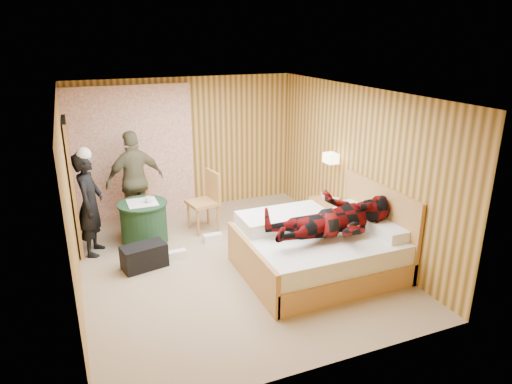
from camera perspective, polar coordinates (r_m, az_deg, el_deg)
name	(u,v)px	position (r m, az deg, el deg)	size (l,w,h in m)	color
floor	(231,262)	(6.91, -3.15, -8.71)	(4.20, 5.00, 0.01)	tan
ceiling	(228,92)	(6.16, -3.58, 12.33)	(4.20, 5.00, 0.01)	silver
wall_back	(186,145)	(8.75, -8.76, 5.86)	(4.20, 0.02, 2.50)	tan
wall_left	(70,202)	(6.12, -22.27, -1.20)	(0.02, 5.00, 2.50)	tan
wall_right	(356,167)	(7.35, 12.33, 3.09)	(0.02, 5.00, 2.50)	tan
curtain	(133,153)	(8.52, -15.18, 4.71)	(2.20, 0.08, 2.40)	white
doorway	(72,186)	(7.52, -21.97, 0.69)	(0.06, 0.90, 2.05)	black
wall_lamp	(331,158)	(7.60, 9.36, 4.21)	(0.26, 0.24, 0.16)	gold
bed	(321,248)	(6.60, 8.17, -6.99)	(2.18, 1.72, 1.18)	tan
nightstand	(327,216)	(7.87, 8.81, -2.93)	(0.44, 0.60, 0.58)	tan
round_table	(144,222)	(7.60, -13.83, -3.68)	(0.78, 0.78, 0.69)	#1E4222
chair_far	(137,199)	(8.12, -14.60, -0.83)	(0.45, 0.45, 0.93)	tan
chair_near	(207,196)	(7.83, -6.12, -0.56)	(0.54, 0.54, 1.04)	tan
duffel_bag	(144,256)	(6.87, -13.80, -7.82)	(0.63, 0.33, 0.35)	black
sneaker_left	(177,255)	(7.08, -9.87, -7.72)	(0.29, 0.12, 0.13)	white
sneaker_right	(213,238)	(7.54, -5.45, -5.73)	(0.30, 0.12, 0.13)	white
woman_standing	(90,204)	(7.30, -20.06, -1.46)	(0.58, 0.38, 1.60)	black
man_at_table	(135,181)	(8.04, -14.86, 1.39)	(1.01, 0.42, 1.72)	brown
man_on_bed	(335,209)	(6.17, 9.80, -2.11)	(1.77, 0.67, 0.86)	#5F090A
book_lower	(329,201)	(7.73, 9.11, -1.08)	(0.17, 0.22, 0.02)	white
book_upper	(329,200)	(7.72, 9.11, -0.94)	(0.16, 0.22, 0.02)	white
cup_nightstand	(324,195)	(7.86, 8.45, -0.41)	(0.10, 0.10, 0.09)	white
cup_table	(149,200)	(7.43, -13.25, -0.92)	(0.12, 0.12, 0.10)	white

